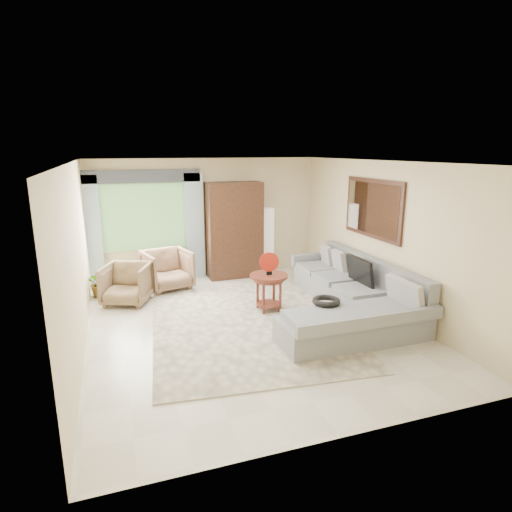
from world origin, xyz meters
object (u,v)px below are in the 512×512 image
object	(u,v)px
tv_screen	(360,271)
floor_lamp	(267,240)
armchair_left	(127,284)
potted_plant	(100,282)
sectional_sofa	(350,299)
armoire	(234,230)
coffee_table	(269,292)
armchair_right	(167,270)

from	to	relation	value
tv_screen	floor_lamp	distance (m)	2.87
armchair_left	potted_plant	bearing A→B (deg)	150.44
tv_screen	sectional_sofa	bearing A→B (deg)	-146.95
tv_screen	armoire	bearing A→B (deg)	118.84
coffee_table	tv_screen	bearing A→B (deg)	-16.90
coffee_table	armchair_right	xyz separation A→B (m)	(-1.52, 1.83, 0.05)
armoire	potted_plant	bearing A→B (deg)	-171.20
armchair_left	potted_plant	xyz separation A→B (m)	(-0.48, 0.60, -0.10)
coffee_table	potted_plant	size ratio (longest dim) A/B	1.23
potted_plant	armchair_left	bearing A→B (deg)	-51.55
sectional_sofa	tv_screen	size ratio (longest dim) A/B	4.68
potted_plant	armoire	world-z (taller)	armoire
armchair_right	potted_plant	xyz separation A→B (m)	(-1.31, -0.01, -0.13)
armchair_left	floor_lamp	size ratio (longest dim) A/B	0.54
sectional_sofa	coffee_table	world-z (taller)	sectional_sofa
armchair_right	tv_screen	bearing A→B (deg)	-51.53
potted_plant	coffee_table	bearing A→B (deg)	-32.77
potted_plant	floor_lamp	size ratio (longest dim) A/B	0.36
sectional_sofa	armoire	world-z (taller)	armoire
sectional_sofa	armchair_right	size ratio (longest dim) A/B	3.91
coffee_table	armchair_right	size ratio (longest dim) A/B	0.75
coffee_table	floor_lamp	size ratio (longest dim) A/B	0.44
armchair_right	armoire	distance (m)	1.73
sectional_sofa	floor_lamp	xyz separation A→B (m)	(-0.43, 2.96, 0.47)
tv_screen	armchair_left	size ratio (longest dim) A/B	0.91
armchair_left	coffee_table	bearing A→B (deg)	-5.39
armchair_right	sectional_sofa	bearing A→B (deg)	-56.15
coffee_table	potted_plant	xyz separation A→B (m)	(-2.83, 1.82, -0.08)
tv_screen	floor_lamp	size ratio (longest dim) A/B	0.49
armchair_right	floor_lamp	world-z (taller)	floor_lamp
potted_plant	armchair_right	bearing A→B (deg)	0.52
floor_lamp	coffee_table	bearing A→B (deg)	-109.58
armchair_left	armoire	world-z (taller)	armoire
sectional_sofa	potted_plant	size ratio (longest dim) A/B	6.39
coffee_table	potted_plant	bearing A→B (deg)	147.23
sectional_sofa	armoire	bearing A→B (deg)	113.06
armchair_left	armchair_right	size ratio (longest dim) A/B	0.92
armoire	armchair_left	bearing A→B (deg)	-156.21
sectional_sofa	tv_screen	xyz separation A→B (m)	(0.27, 0.17, 0.44)
coffee_table	sectional_sofa	bearing A→B (deg)	-26.85
tv_screen	floor_lamp	xyz separation A→B (m)	(-0.70, 2.78, 0.03)
sectional_sofa	floor_lamp	bearing A→B (deg)	98.33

